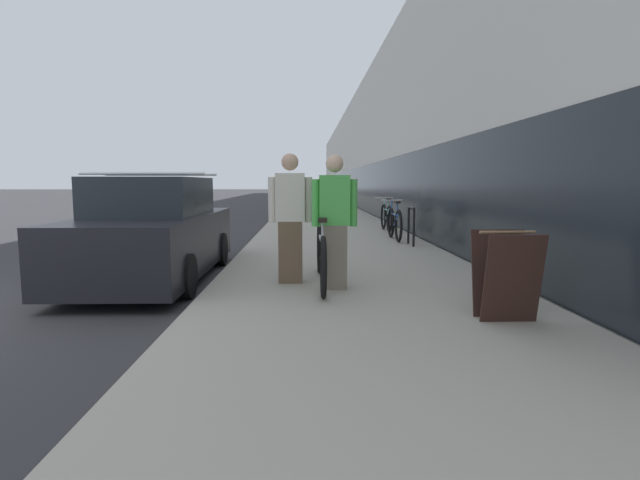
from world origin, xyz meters
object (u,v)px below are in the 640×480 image
at_px(person_rider, 334,222).
at_px(tandem_bicycle, 321,255).
at_px(cruiser_bike_nearest, 395,223).
at_px(cruiser_bike_middle, 386,217).
at_px(bike_rack_hoop, 411,222).
at_px(parked_sedan_curbside, 154,233).
at_px(sandwich_board_sign, 506,275).
at_px(person_bystander, 290,218).

bearing_deg(person_rider, tandem_bicycle, 118.76).
xyz_separation_m(cruiser_bike_nearest, cruiser_bike_middle, (0.16, 2.21, -0.00)).
relative_size(bike_rack_hoop, parked_sedan_curbside, 0.19).
height_order(person_rider, sandwich_board_sign, person_rider).
distance_m(person_bystander, parked_sedan_curbside, 2.43).
height_order(bike_rack_hoop, cruiser_bike_nearest, cruiser_bike_nearest).
height_order(person_bystander, sandwich_board_sign, person_bystander).
bearing_deg(tandem_bicycle, sandwich_board_sign, -45.03).
bearing_deg(tandem_bicycle, person_bystander, 161.08).
height_order(sandwich_board_sign, parked_sedan_curbside, parked_sedan_curbside).
relative_size(tandem_bicycle, cruiser_bike_nearest, 1.36).
relative_size(person_rider, person_bystander, 0.98).
height_order(tandem_bicycle, cruiser_bike_nearest, cruiser_bike_nearest).
height_order(tandem_bicycle, bike_rack_hoop, tandem_bicycle).
relative_size(tandem_bicycle, parked_sedan_curbside, 0.54).
relative_size(person_bystander, bike_rack_hoop, 2.08).
bearing_deg(person_rider, parked_sedan_curbside, 151.39).
relative_size(cruiser_bike_nearest, parked_sedan_curbside, 0.40).
relative_size(person_bystander, cruiser_bike_middle, 0.99).
relative_size(cruiser_bike_middle, sandwich_board_sign, 1.98).
xyz_separation_m(tandem_bicycle, bike_rack_hoop, (2.10, 4.18, 0.12)).
height_order(bike_rack_hoop, cruiser_bike_middle, cruiser_bike_middle).
distance_m(person_rider, parked_sedan_curbside, 3.14).
relative_size(tandem_bicycle, cruiser_bike_middle, 1.36).
distance_m(cruiser_bike_nearest, cruiser_bike_middle, 2.21).
bearing_deg(cruiser_bike_nearest, bike_rack_hoop, -80.76).
bearing_deg(tandem_bicycle, cruiser_bike_middle, 74.35).
bearing_deg(bike_rack_hoop, tandem_bicycle, -116.73).
relative_size(cruiser_bike_middle, parked_sedan_curbside, 0.40).
bearing_deg(bike_rack_hoop, person_rider, -113.50).
bearing_deg(person_rider, person_bystander, 142.99).
xyz_separation_m(cruiser_bike_middle, sandwich_board_sign, (-0.29, -9.25, 0.05)).
relative_size(person_rider, cruiser_bike_middle, 0.97).
bearing_deg(cruiser_bike_nearest, tandem_bicycle, -110.20).
relative_size(person_rider, sandwich_board_sign, 1.91).
height_order(person_rider, person_bystander, person_bystander).
bearing_deg(person_bystander, cruiser_bike_nearest, 65.30).
bearing_deg(sandwich_board_sign, person_rider, 137.38).
xyz_separation_m(bike_rack_hoop, cruiser_bike_nearest, (-0.17, 1.07, -0.12)).
xyz_separation_m(person_rider, person_bystander, (-0.58, 0.44, 0.02)).
height_order(person_bystander, bike_rack_hoop, person_bystander).
bearing_deg(person_rider, bike_rack_hoop, 66.50).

